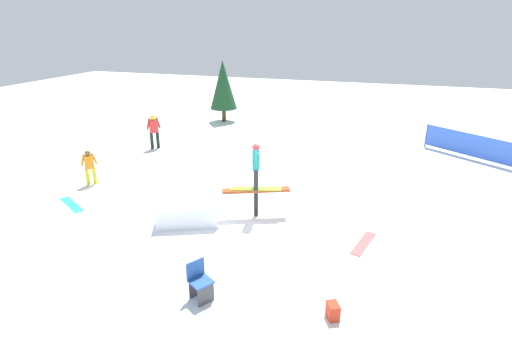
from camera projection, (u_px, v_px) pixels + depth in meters
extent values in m
plane|color=white|center=(256.00, 215.00, 12.42)|extent=(60.00, 60.00, 0.00)
cylinder|color=black|center=(256.00, 204.00, 12.27)|extent=(0.14, 0.14, 0.82)
cube|color=#A53F1E|center=(256.00, 190.00, 12.11)|extent=(2.00, 1.07, 0.08)
cube|color=white|center=(189.00, 208.00, 12.12)|extent=(2.25, 2.09, 0.67)
cube|color=#8CDB2E|center=(256.00, 189.00, 12.09)|extent=(1.54, 0.73, 0.03)
cylinder|color=#252C2F|center=(256.00, 180.00, 11.85)|extent=(0.15, 0.15, 0.63)
cylinder|color=#252C2F|center=(256.00, 177.00, 12.11)|extent=(0.15, 0.15, 0.63)
cube|color=teal|center=(256.00, 160.00, 11.77)|extent=(0.31, 0.40, 0.55)
cylinder|color=teal|center=(256.00, 158.00, 11.52)|extent=(0.17, 0.30, 0.50)
cylinder|color=teal|center=(256.00, 154.00, 11.94)|extent=(0.17, 0.30, 0.50)
sphere|color=red|center=(256.00, 147.00, 11.63)|extent=(0.23, 0.23, 0.23)
cylinder|color=black|center=(152.00, 141.00, 18.74)|extent=(0.15, 0.15, 0.78)
cylinder|color=black|center=(158.00, 140.00, 18.87)|extent=(0.15, 0.15, 0.78)
cube|color=red|center=(154.00, 126.00, 18.56)|extent=(0.42, 0.43, 0.61)
cylinder|color=red|center=(148.00, 124.00, 18.41)|extent=(0.22, 0.23, 0.54)
cylinder|color=red|center=(158.00, 123.00, 18.62)|extent=(0.22, 0.23, 0.54)
sphere|color=yellow|center=(153.00, 117.00, 18.41)|extent=(0.24, 0.24, 0.24)
cylinder|color=#CFCC19|center=(95.00, 176.00, 14.75)|extent=(0.13, 0.13, 0.62)
cylinder|color=#CFCC19|center=(88.00, 177.00, 14.64)|extent=(0.13, 0.13, 0.62)
cube|color=orange|center=(89.00, 162.00, 14.49)|extent=(0.35, 0.36, 0.50)
cylinder|color=orange|center=(94.00, 158.00, 14.54)|extent=(0.20, 0.20, 0.45)
cylinder|color=orange|center=(83.00, 160.00, 14.36)|extent=(0.20, 0.20, 0.45)
sphere|color=brown|center=(87.00, 153.00, 14.37)|extent=(0.20, 0.20, 0.20)
cube|color=#E65B5A|center=(363.00, 243.00, 10.84)|extent=(0.63, 1.41, 0.02)
cube|color=#26BAD3|center=(72.00, 204.00, 13.13)|extent=(1.41, 0.97, 0.02)
cube|color=#3F3F44|center=(206.00, 295.00, 8.48)|extent=(0.24, 0.35, 0.44)
cube|color=#3F3F44|center=(197.00, 287.00, 8.74)|extent=(0.24, 0.35, 0.44)
cube|color=#2754A3|center=(201.00, 281.00, 8.52)|extent=(0.61, 0.61, 0.04)
cube|color=#2754A3|center=(195.00, 269.00, 8.59)|extent=(0.26, 0.39, 0.40)
cube|color=red|center=(333.00, 311.00, 8.09)|extent=(0.33, 0.37, 0.34)
cylinder|color=blue|center=(426.00, 135.00, 19.03)|extent=(0.06, 0.06, 1.10)
cube|color=blue|center=(483.00, 148.00, 16.97)|extent=(4.29, 3.20, 0.99)
cylinder|color=#4C331E|center=(224.00, 115.00, 23.87)|extent=(0.24, 0.24, 0.79)
cone|color=#194723|center=(223.00, 85.00, 23.24)|extent=(1.57, 1.57, 2.79)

